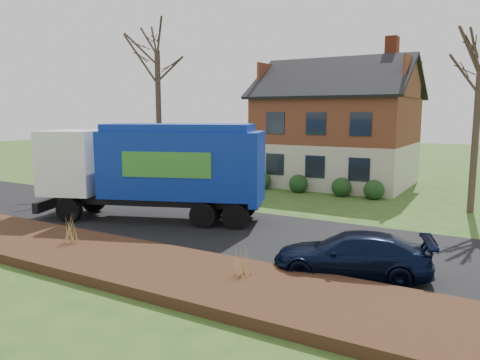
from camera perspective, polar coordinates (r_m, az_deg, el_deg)
The scene contains 12 objects.
ground at distance 19.97m, azimuth -7.32°, elevation -5.26°, with size 120.00×120.00×0.00m, color #2B4E1A.
road at distance 19.97m, azimuth -7.32°, elevation -5.23°, with size 80.00×7.00×0.02m, color black.
mulch_verge at distance 16.22m, azimuth -18.97°, elevation -8.29°, with size 80.00×3.50×0.30m, color black.
main_house at distance 31.05m, azimuth 10.84°, elevation 6.98°, with size 12.95×8.95×9.26m.
ranch_house at distance 37.19m, azimuth -9.76°, elevation 3.78°, with size 9.80×8.20×3.70m.
garbage_truck at distance 20.39m, azimuth -10.14°, elevation 1.81°, with size 10.00×5.83×4.16m.
silver_sedan at distance 26.22m, azimuth -12.63°, elevation -0.35°, with size 1.71×4.91×1.62m, color #A1A3A9.
navy_wagon at distance 13.80m, azimuth 13.43°, elevation -8.86°, with size 1.78×4.39×1.27m, color black.
tree_front_west at distance 30.78m, azimuth -10.13°, elevation 17.54°, with size 3.95×3.95×11.74m.
tree_back at distance 39.88m, azimuth 17.21°, elevation 13.35°, with size 3.19×3.19×10.12m.
grass_clump_mid at distance 16.72m, azimuth -19.93°, elevation -5.67°, with size 0.33×0.27×0.93m.
grass_clump_east at distance 12.80m, azimuth 0.41°, elevation -9.79°, with size 0.30×0.25×0.76m.
Camera 1 is at (11.94, -15.32, 4.65)m, focal length 35.00 mm.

